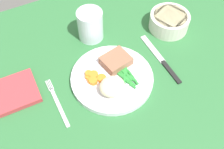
{
  "coord_description": "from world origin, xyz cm",
  "views": [
    {
      "loc": [
        -24.11,
        -37.82,
        65.73
      ],
      "look_at": [
        -3.89,
        1.56,
        4.6
      ],
      "focal_mm": 43.46,
      "sensor_mm": 36.0,
      "label": 1
    }
  ],
  "objects_px": {
    "fork": "(58,103)",
    "napkin": "(15,92)",
    "dinner_plate": "(112,78)",
    "knife": "(161,60)",
    "water_glass": "(90,27)",
    "salad_bowl": "(169,21)",
    "meat_portion": "(116,61)"
  },
  "relations": [
    {
      "from": "fork",
      "to": "knife",
      "type": "bearing_deg",
      "value": 0.5
    },
    {
      "from": "fork",
      "to": "water_glass",
      "type": "distance_m",
      "value": 0.27
    },
    {
      "from": "salad_bowl",
      "to": "napkin",
      "type": "distance_m",
      "value": 0.52
    },
    {
      "from": "fork",
      "to": "napkin",
      "type": "xyz_separation_m",
      "value": [
        -0.09,
        0.08,
        0.01
      ]
    },
    {
      "from": "water_glass",
      "to": "meat_portion",
      "type": "bearing_deg",
      "value": -85.08
    },
    {
      "from": "knife",
      "to": "napkin",
      "type": "height_order",
      "value": "napkin"
    },
    {
      "from": "water_glass",
      "to": "salad_bowl",
      "type": "bearing_deg",
      "value": -18.3
    },
    {
      "from": "fork",
      "to": "knife",
      "type": "xyz_separation_m",
      "value": [
        0.33,
        -0.0,
        -0.0
      ]
    },
    {
      "from": "water_glass",
      "to": "napkin",
      "type": "distance_m",
      "value": 0.3
    },
    {
      "from": "salad_bowl",
      "to": "napkin",
      "type": "bearing_deg",
      "value": -177.47
    },
    {
      "from": "water_glass",
      "to": "napkin",
      "type": "xyz_separation_m",
      "value": [
        -0.28,
        -0.1,
        -0.03
      ]
    },
    {
      "from": "dinner_plate",
      "to": "knife",
      "type": "height_order",
      "value": "dinner_plate"
    },
    {
      "from": "dinner_plate",
      "to": "napkin",
      "type": "xyz_separation_m",
      "value": [
        -0.26,
        0.08,
        -0.0
      ]
    },
    {
      "from": "dinner_plate",
      "to": "fork",
      "type": "distance_m",
      "value": 0.17
    },
    {
      "from": "water_glass",
      "to": "salad_bowl",
      "type": "xyz_separation_m",
      "value": [
        0.24,
        -0.08,
        -0.01
      ]
    },
    {
      "from": "meat_portion",
      "to": "fork",
      "type": "relative_size",
      "value": 0.47
    },
    {
      "from": "knife",
      "to": "water_glass",
      "type": "xyz_separation_m",
      "value": [
        -0.15,
        0.19,
        0.04
      ]
    },
    {
      "from": "dinner_plate",
      "to": "fork",
      "type": "height_order",
      "value": "dinner_plate"
    },
    {
      "from": "salad_bowl",
      "to": "dinner_plate",
      "type": "bearing_deg",
      "value": -158.39
    },
    {
      "from": "meat_portion",
      "to": "knife",
      "type": "bearing_deg",
      "value": -16.53
    },
    {
      "from": "knife",
      "to": "salad_bowl",
      "type": "distance_m",
      "value": 0.15
    },
    {
      "from": "knife",
      "to": "fork",
      "type": "bearing_deg",
      "value": 175.59
    },
    {
      "from": "dinner_plate",
      "to": "salad_bowl",
      "type": "bearing_deg",
      "value": 21.61
    },
    {
      "from": "meat_portion",
      "to": "water_glass",
      "type": "xyz_separation_m",
      "value": [
        -0.01,
        0.15,
        0.01
      ]
    },
    {
      "from": "knife",
      "to": "water_glass",
      "type": "relative_size",
      "value": 2.08
    },
    {
      "from": "dinner_plate",
      "to": "knife",
      "type": "xyz_separation_m",
      "value": [
        0.17,
        -0.0,
        -0.01
      ]
    },
    {
      "from": "knife",
      "to": "water_glass",
      "type": "height_order",
      "value": "water_glass"
    },
    {
      "from": "dinner_plate",
      "to": "water_glass",
      "type": "height_order",
      "value": "water_glass"
    },
    {
      "from": "meat_portion",
      "to": "salad_bowl",
      "type": "distance_m",
      "value": 0.24
    },
    {
      "from": "salad_bowl",
      "to": "napkin",
      "type": "height_order",
      "value": "salad_bowl"
    },
    {
      "from": "fork",
      "to": "knife",
      "type": "relative_size",
      "value": 0.81
    },
    {
      "from": "dinner_plate",
      "to": "water_glass",
      "type": "relative_size",
      "value": 2.37
    }
  ]
}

